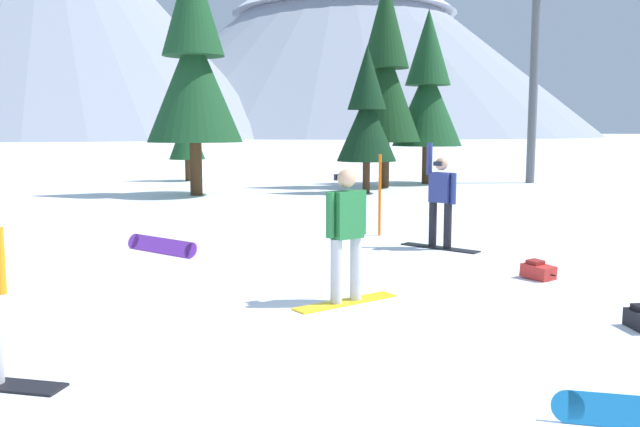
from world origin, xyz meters
TOP-DOWN VIEW (x-y plane):
  - ground_plane at (0.00, 0.00)m, footprint 800.00×800.00m
  - snowboarder_midground at (-0.82, 1.73)m, footprint 1.30×1.26m
  - snowboarder_background at (0.55, 6.02)m, footprint 1.48×1.08m
  - loose_snowboard_near_right at (-4.51, 4.86)m, footprint 1.73×1.09m
  - backpack_red at (1.92, 3.56)m, footprint 0.54×0.55m
  - trail_marker_pole at (-0.66, 7.46)m, footprint 0.06×0.06m
  - pine_tree_tall at (-1.58, 17.08)m, footprint 2.11×2.11m
  - pine_tree_broad at (0.61, 21.71)m, footprint 2.88×2.88m
  - pine_tree_leaning at (-7.32, 15.51)m, footprint 3.22×3.22m
  - pine_tree_slender at (-9.79, 21.85)m, footprint 1.57×1.57m
  - pine_tree_twin at (-1.06, 19.61)m, footprint 2.81×2.81m
  - ski_lift_tower at (5.01, 22.75)m, footprint 3.34×0.36m
  - peak_north_spur at (-93.19, 162.34)m, footprint 118.37×118.37m
  - peak_west_ridge at (-24.00, 231.46)m, footprint 171.56×171.56m

SIDE VIEW (x-z plane):
  - ground_plane at x=0.00m, z-range 0.00..0.00m
  - backpack_red at x=1.92m, z-range -0.02..0.27m
  - loose_snowboard_near_right at x=-4.51m, z-range 0.00..0.28m
  - trail_marker_pole at x=-0.66m, z-range 0.00..1.73m
  - snowboarder_midground at x=-0.82m, z-range 0.05..1.80m
  - snowboarder_background at x=0.55m, z-range -0.06..1.94m
  - pine_tree_slender at x=-9.79m, z-range 0.19..4.52m
  - pine_tree_tall at x=-1.58m, z-range 0.23..5.41m
  - pine_tree_broad at x=0.61m, z-range 0.32..7.47m
  - pine_tree_twin at x=-1.06m, z-range 0.36..8.41m
  - pine_tree_leaning at x=-7.32m, z-range 0.37..8.63m
  - ski_lift_tower at x=5.01m, z-range 0.72..10.54m
  - peak_north_spur at x=-93.19m, z-range 1.47..66.89m
  - peak_west_ridge at x=-24.00m, z-range 1.55..70.63m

